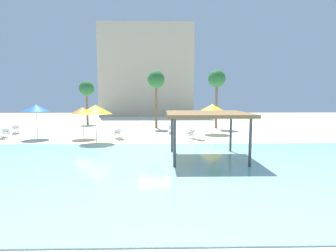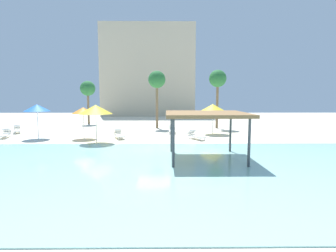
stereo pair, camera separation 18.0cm
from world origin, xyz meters
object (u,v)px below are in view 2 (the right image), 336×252
at_px(lounge_chair_0, 5,134).
at_px(lounge_chair_3, 119,134).
at_px(beach_umbrella_orange_0, 83,111).
at_px(beach_umbrella_yellow_1, 96,109).
at_px(shade_pavilion, 206,115).
at_px(palm_tree_1, 88,89).
at_px(lounge_chair_1, 196,135).
at_px(palm_tree_0, 218,80).
at_px(lounge_chair_2, 17,130).
at_px(beach_umbrella_yellow_2, 213,108).
at_px(palm_tree_2, 157,81).
at_px(beach_umbrella_blue_3, 37,108).
at_px(lounge_chair_4, 172,130).

distance_m(lounge_chair_0, lounge_chair_3, 9.88).
relative_size(beach_umbrella_orange_0, beach_umbrella_yellow_1, 0.91).
relative_size(shade_pavilion, palm_tree_1, 0.80).
distance_m(beach_umbrella_orange_0, lounge_chair_1, 9.64).
distance_m(shade_pavilion, lounge_chair_3, 9.92).
bearing_deg(lounge_chair_3, shade_pavilion, 18.46).
bearing_deg(beach_umbrella_orange_0, lounge_chair_1, -3.88).
distance_m(lounge_chair_0, palm_tree_0, 21.26).
xyz_separation_m(lounge_chair_0, lounge_chair_2, (-0.62, 2.93, 0.00)).
height_order(beach_umbrella_yellow_2, palm_tree_2, palm_tree_2).
bearing_deg(lounge_chair_1, beach_umbrella_blue_3, -121.28).
height_order(beach_umbrella_orange_0, beach_umbrella_blue_3, beach_umbrella_blue_3).
distance_m(shade_pavilion, beach_umbrella_yellow_2, 10.39).
xyz_separation_m(beach_umbrella_yellow_1, lounge_chair_0, (-8.52, 2.61, -2.22)).
relative_size(lounge_chair_0, palm_tree_2, 0.31).
distance_m(lounge_chair_1, palm_tree_2, 9.90).
bearing_deg(shade_pavilion, lounge_chair_3, 129.55).
xyz_separation_m(palm_tree_1, palm_tree_2, (9.01, -4.66, 0.79)).
distance_m(lounge_chair_0, palm_tree_1, 12.81).
xyz_separation_m(beach_umbrella_blue_3, palm_tree_2, (9.81, 7.26, 2.67)).
bearing_deg(beach_umbrella_yellow_1, lounge_chair_4, 41.95).
height_order(lounge_chair_1, palm_tree_2, palm_tree_2).
bearing_deg(beach_umbrella_orange_0, palm_tree_1, 104.34).
bearing_deg(shade_pavilion, lounge_chair_1, 87.86).
relative_size(beach_umbrella_orange_0, beach_umbrella_yellow_2, 0.93).
bearing_deg(beach_umbrella_orange_0, shade_pavilion, -39.55).
bearing_deg(lounge_chair_0, lounge_chair_3, 69.35).
distance_m(lounge_chair_1, lounge_chair_3, 6.45).
bearing_deg(palm_tree_1, beach_umbrella_blue_3, -93.87).
distance_m(lounge_chair_2, palm_tree_2, 14.87).
height_order(beach_umbrella_yellow_2, lounge_chair_1, beach_umbrella_yellow_2).
height_order(beach_umbrella_orange_0, palm_tree_0, palm_tree_0).
bearing_deg(beach_umbrella_yellow_1, beach_umbrella_blue_3, 158.17).
bearing_deg(lounge_chair_4, beach_umbrella_orange_0, -65.41).
distance_m(lounge_chair_1, lounge_chair_2, 17.37).
bearing_deg(lounge_chair_1, lounge_chair_4, 177.76).
distance_m(beach_umbrella_orange_0, palm_tree_2, 9.81).
height_order(beach_umbrella_yellow_2, beach_umbrella_blue_3, beach_umbrella_blue_3).
relative_size(beach_umbrella_yellow_2, lounge_chair_1, 1.44).
xyz_separation_m(beach_umbrella_orange_0, lounge_chair_4, (7.55, 3.10, -2.02)).
height_order(beach_umbrella_yellow_1, palm_tree_1, palm_tree_1).
relative_size(beach_umbrella_blue_3, palm_tree_1, 0.52).
bearing_deg(palm_tree_2, lounge_chair_3, -112.16).
height_order(lounge_chair_0, palm_tree_0, palm_tree_0).
relative_size(lounge_chair_1, lounge_chair_4, 1.02).
xyz_separation_m(lounge_chair_3, lounge_chair_4, (4.57, 3.19, 0.00)).
bearing_deg(beach_umbrella_orange_0, beach_umbrella_yellow_1, -53.65).
distance_m(shade_pavilion, beach_umbrella_yellow_1, 9.22).
relative_size(lounge_chair_0, palm_tree_1, 0.36).
distance_m(beach_umbrella_yellow_2, beach_umbrella_blue_3, 15.45).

